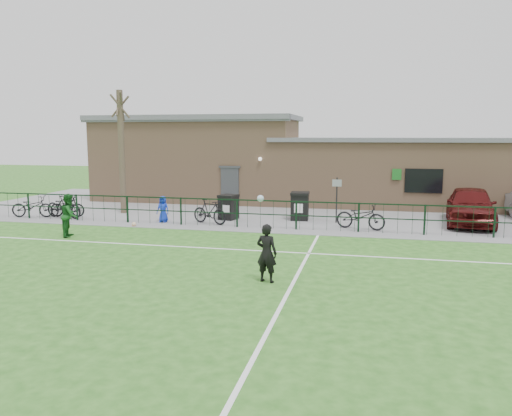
% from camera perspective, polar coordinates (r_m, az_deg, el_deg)
% --- Properties ---
extents(ground, '(90.00, 90.00, 0.00)m').
position_cam_1_polar(ground, '(13.12, -4.91, -8.72)').
color(ground, '#265A1A').
rests_on(ground, ground).
extents(paving_strip, '(34.00, 13.00, 0.02)m').
position_cam_1_polar(paving_strip, '(26.01, 4.16, -0.18)').
color(paving_strip, slate).
rests_on(paving_strip, ground).
extents(pitch_line_touch, '(28.00, 0.10, 0.01)m').
position_cam_1_polar(pitch_line_touch, '(20.48, 1.74, -2.49)').
color(pitch_line_touch, white).
rests_on(pitch_line_touch, ground).
extents(pitch_line_mid, '(28.00, 0.10, 0.01)m').
position_cam_1_polar(pitch_line_mid, '(16.84, -0.76, -4.85)').
color(pitch_line_mid, white).
rests_on(pitch_line_mid, ground).
extents(pitch_line_perp, '(0.10, 16.00, 0.01)m').
position_cam_1_polar(pitch_line_perp, '(12.68, 3.85, -9.31)').
color(pitch_line_perp, white).
rests_on(pitch_line_perp, ground).
extents(perimeter_fence, '(28.00, 0.10, 1.20)m').
position_cam_1_polar(perimeter_fence, '(20.57, 1.86, -0.75)').
color(perimeter_fence, black).
rests_on(perimeter_fence, ground).
extents(bare_tree, '(0.30, 0.30, 6.00)m').
position_cam_1_polar(bare_tree, '(25.39, -15.10, 6.13)').
color(bare_tree, '#46392A').
rests_on(bare_tree, ground).
extents(wheelie_bin_left, '(0.85, 0.92, 1.05)m').
position_cam_1_polar(wheelie_bin_left, '(22.84, -3.15, 0.00)').
color(wheelie_bin_left, black).
rests_on(wheelie_bin_left, paving_strip).
extents(wheelie_bin_right, '(0.84, 0.93, 1.18)m').
position_cam_1_polar(wheelie_bin_right, '(22.77, 5.03, 0.12)').
color(wheelie_bin_right, black).
rests_on(wheelie_bin_right, paving_strip).
extents(sign_post, '(0.07, 0.07, 2.00)m').
position_cam_1_polar(sign_post, '(22.12, 9.20, 0.88)').
color(sign_post, black).
rests_on(sign_post, paving_strip).
extents(car_maroon, '(2.52, 4.99, 1.63)m').
position_cam_1_polar(car_maroon, '(23.42, 23.30, 0.26)').
color(car_maroon, '#470D0C').
rests_on(car_maroon, paving_strip).
extents(bicycle_a, '(2.04, 1.08, 1.02)m').
position_cam_1_polar(bicycle_a, '(25.66, -24.20, 0.17)').
color(bicycle_a, black).
rests_on(bicycle_a, paving_strip).
extents(bicycle_b, '(1.71, 0.73, 1.00)m').
position_cam_1_polar(bicycle_b, '(25.13, -20.78, 0.18)').
color(bicycle_b, black).
rests_on(bicycle_b, paving_strip).
extents(bicycle_c, '(2.17, 1.15, 1.08)m').
position_cam_1_polar(bicycle_c, '(24.88, -21.10, 0.18)').
color(bicycle_c, black).
rests_on(bicycle_c, paving_strip).
extents(bicycle_d, '(1.85, 1.12, 1.07)m').
position_cam_1_polar(bicycle_d, '(21.73, -5.32, -0.41)').
color(bicycle_d, black).
rests_on(bicycle_d, paving_strip).
extents(bicycle_e, '(2.15, 1.21, 1.07)m').
position_cam_1_polar(bicycle_e, '(20.86, 11.87, -0.93)').
color(bicycle_e, black).
rests_on(bicycle_e, paving_strip).
extents(spectator_child, '(0.59, 0.40, 1.16)m').
position_cam_1_polar(spectator_child, '(22.44, -10.59, -0.13)').
color(spectator_child, '#1432C0').
rests_on(spectator_child, paving_strip).
extents(goalkeeper_kick, '(1.32, 3.64, 1.90)m').
position_cam_1_polar(goalkeeper_kick, '(13.21, 1.20, -4.93)').
color(goalkeeper_kick, black).
rests_on(goalkeeper_kick, ground).
extents(outfield_player, '(0.85, 0.96, 1.65)m').
position_cam_1_polar(outfield_player, '(20.28, -20.53, -0.77)').
color(outfield_player, '#17511C').
rests_on(outfield_player, ground).
extents(ball_ground, '(0.20, 0.20, 0.20)m').
position_cam_1_polar(ball_ground, '(21.78, -13.77, -1.82)').
color(ball_ground, white).
rests_on(ball_ground, ground).
extents(clubhouse, '(24.25, 5.40, 4.96)m').
position_cam_1_polar(clubhouse, '(28.88, 3.38, 5.09)').
color(clubhouse, tan).
rests_on(clubhouse, ground).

